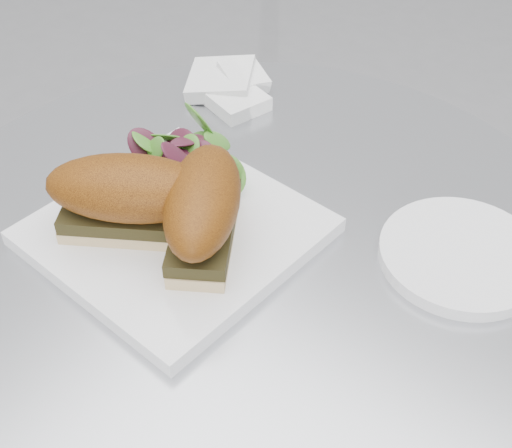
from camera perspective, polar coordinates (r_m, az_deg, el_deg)
The scene contains 7 objects.
table at distance 0.88m, azimuth -0.61°, elevation -13.00°, with size 0.70×0.70×0.73m.
plate at distance 0.70m, azimuth -6.45°, elevation -0.60°, with size 0.24×0.24×0.02m, color white.
sandwich_left at distance 0.67m, azimuth -9.96°, elevation 2.25°, with size 0.17×0.14×0.08m.
sandwich_right at distance 0.65m, azimuth -4.24°, elevation 1.34°, with size 0.13×0.16×0.08m.
salad at distance 0.74m, azimuth -5.26°, elevation 5.45°, with size 0.10×0.10×0.05m, color #49902F, non-canonical shape.
napkin at distance 0.89m, azimuth -2.16°, elevation 10.45°, with size 0.10×0.10×0.02m, color white, non-canonical shape.
saucer at distance 0.70m, azimuth 16.09°, elevation -2.39°, with size 0.15×0.15×0.01m, color white.
Camera 1 is at (0.30, -0.41, 1.21)m, focal length 50.00 mm.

